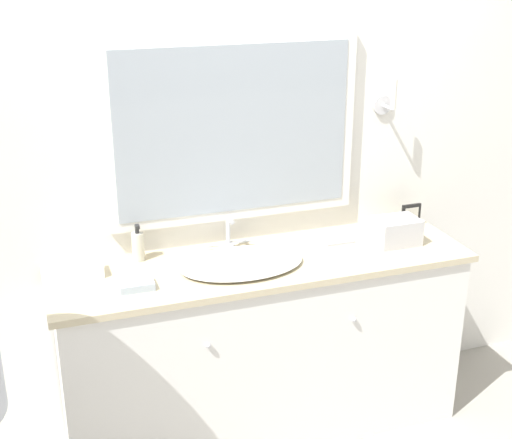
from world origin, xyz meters
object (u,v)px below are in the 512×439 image
Objects in this scene: sink_basin at (241,262)px; appliance_box at (396,231)px; soap_bottle at (138,246)px; picture_frame at (411,216)px.

sink_basin reaches higher than appliance_box.
sink_basin is 2.70× the size of appliance_box.
soap_bottle reaches higher than appliance_box.
sink_basin is at bearing -170.11° from picture_frame.
sink_basin is 0.76m from appliance_box.
soap_bottle is at bearing 170.15° from appliance_box.
appliance_box is 1.70× the size of picture_frame.
soap_bottle reaches higher than picture_frame.
soap_bottle is (-0.41, 0.21, 0.05)m from sink_basin.
sink_basin is 0.46m from soap_bottle.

